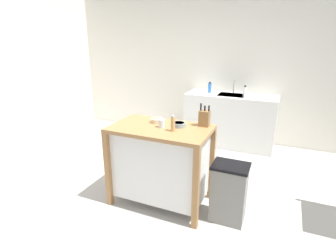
# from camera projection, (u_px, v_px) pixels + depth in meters

# --- Properties ---
(ground_plane) EXTENTS (6.68, 6.68, 0.00)m
(ground_plane) POSITION_uv_depth(u_px,v_px,m) (156.00, 202.00, 3.12)
(ground_plane) COLOR #ADA8A0
(ground_plane) RESTS_ON ground
(wall_back) EXTENTS (5.68, 0.10, 2.60)m
(wall_back) POSITION_uv_depth(u_px,v_px,m) (215.00, 67.00, 4.86)
(wall_back) COLOR silver
(wall_back) RESTS_ON ground
(wall_left) EXTENTS (0.10, 3.08, 2.60)m
(wall_left) POSITION_uv_depth(u_px,v_px,m) (31.00, 69.00, 4.60)
(wall_left) COLOR silver
(wall_left) RESTS_ON ground
(kitchen_island) EXTENTS (1.07, 0.64, 0.91)m
(kitchen_island) POSITION_uv_depth(u_px,v_px,m) (161.00, 161.00, 2.99)
(kitchen_island) COLOR #9E7042
(kitchen_island) RESTS_ON ground
(knife_block) EXTENTS (0.11, 0.09, 0.25)m
(knife_block) POSITION_uv_depth(u_px,v_px,m) (204.00, 118.00, 2.87)
(knife_block) COLOR olive
(knife_block) RESTS_ON kitchen_island
(bowl_ceramic_wide) EXTENTS (0.14, 0.14, 0.05)m
(bowl_ceramic_wide) POSITION_uv_depth(u_px,v_px,m) (157.00, 120.00, 3.01)
(bowl_ceramic_wide) COLOR beige
(bowl_ceramic_wide) RESTS_ON kitchen_island
(bowl_ceramic_small) EXTENTS (0.14, 0.14, 0.05)m
(bowl_ceramic_small) POSITION_uv_depth(u_px,v_px,m) (179.00, 124.00, 2.87)
(bowl_ceramic_small) COLOR gray
(bowl_ceramic_small) RESTS_ON kitchen_island
(drinking_cup) EXTENTS (0.07, 0.07, 0.09)m
(drinking_cup) POSITION_uv_depth(u_px,v_px,m) (162.00, 123.00, 2.84)
(drinking_cup) COLOR silver
(drinking_cup) RESTS_ON kitchen_island
(pepper_grinder) EXTENTS (0.04, 0.04, 0.17)m
(pepper_grinder) POSITION_uv_depth(u_px,v_px,m) (173.00, 123.00, 2.72)
(pepper_grinder) COLOR tan
(pepper_grinder) RESTS_ON kitchen_island
(trash_bin) EXTENTS (0.36, 0.28, 0.63)m
(trash_bin) POSITION_uv_depth(u_px,v_px,m) (229.00, 192.00, 2.74)
(trash_bin) COLOR slate
(trash_bin) RESTS_ON ground
(sink_counter) EXTENTS (1.51, 0.60, 0.90)m
(sink_counter) POSITION_uv_depth(u_px,v_px,m) (230.00, 120.00, 4.67)
(sink_counter) COLOR silver
(sink_counter) RESTS_ON ground
(sink_faucet) EXTENTS (0.02, 0.02, 0.22)m
(sink_faucet) POSITION_uv_depth(u_px,v_px,m) (234.00, 87.00, 4.62)
(sink_faucet) COLOR #B7BCC1
(sink_faucet) RESTS_ON sink_counter
(bottle_dish_soap) EXTENTS (0.06, 0.06, 0.18)m
(bottle_dish_soap) POSITION_uv_depth(u_px,v_px,m) (245.00, 91.00, 4.35)
(bottle_dish_soap) COLOR white
(bottle_dish_soap) RESTS_ON sink_counter
(bottle_spray_cleaner) EXTENTS (0.06, 0.06, 0.19)m
(bottle_spray_cleaner) POSITION_uv_depth(u_px,v_px,m) (210.00, 88.00, 4.66)
(bottle_spray_cleaner) COLOR blue
(bottle_spray_cleaner) RESTS_ON sink_counter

